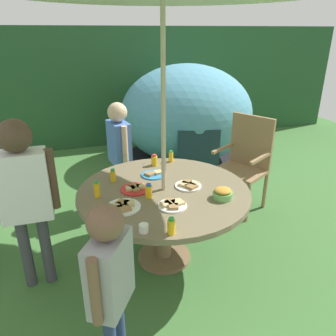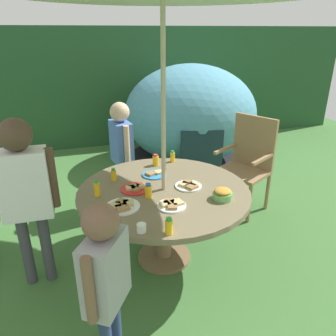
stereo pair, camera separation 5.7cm
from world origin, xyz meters
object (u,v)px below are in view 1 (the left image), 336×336
Objects in this scene: dome_tent at (186,114)px; cup_near at (144,228)px; child_in_grey_shirt at (110,273)px; plate_center_front at (135,188)px; garden_table at (164,200)px; juice_bottle_far_right at (171,157)px; child_in_blue_shirt at (119,143)px; child_in_white_shirt at (24,186)px; plate_mid_left at (172,205)px; juice_bottle_far_left at (149,191)px; juice_bottle_near_right at (97,189)px; juice_bottle_mid_right at (154,160)px; juice_bottle_spot_a at (113,175)px; snack_bowl at (223,194)px; plate_near_left at (188,185)px; wooden_chair at (245,158)px; juice_bottle_back_edge at (171,226)px; plate_center_back at (154,174)px.

dome_tent reaches higher than cup_near.
child_in_grey_shirt is at bearing -127.82° from cup_near.
plate_center_front is at bearing 82.36° from cup_near.
dome_tent is 3.51m from child_in_grey_shirt.
juice_bottle_far_right is at bearing 65.79° from garden_table.
child_in_blue_shirt is 0.97m from plate_center_front.
child_in_blue_shirt is at bearing 85.20° from cup_near.
plate_center_front is (0.35, 0.95, -0.02)m from child_in_grey_shirt.
plate_mid_left is (1.01, -0.31, -0.16)m from child_in_white_shirt.
juice_bottle_near_right is at bearing 159.88° from juice_bottle_far_left.
dome_tent is at bearing 47.77° from child_in_white_shirt.
child_in_grey_shirt is at bearing -114.64° from juice_bottle_mid_right.
child_in_white_shirt is 11.94× the size of juice_bottle_spot_a.
child_in_white_shirt is 1.45m from snack_bowl.
juice_bottle_far_left is at bearing -167.47° from plate_near_left.
juice_bottle_mid_right reaches higher than cup_near.
wooden_chair is 1.89m from cup_near.
child_in_white_shirt is 0.93m from cup_near.
garden_table is 1.35× the size of wooden_chair.
snack_bowl is at bearing -57.22° from plate_near_left.
juice_bottle_far_right is at bearing 71.38° from juice_bottle_back_edge.
snack_bowl is at bearing -37.45° from juice_bottle_spot_a.
child_in_blue_shirt is 10.40× the size of juice_bottle_back_edge.
plate_center_front is 2.04× the size of juice_bottle_far_left.
plate_mid_left is 0.35m from plate_near_left.
juice_bottle_mid_right is (0.24, -0.51, -0.03)m from child_in_blue_shirt.
child_in_white_shirt reaches higher than cup_near.
juice_bottle_near_right is at bearing -115.73° from dome_tent.
juice_bottle_far_left is at bearing 70.87° from cup_near.
juice_bottle_far_left is (0.88, -0.12, -0.12)m from child_in_white_shirt.
wooden_chair is 8.95× the size of juice_bottle_far_left.
child_in_white_shirt reaches higher than juice_bottle_spot_a.
plate_near_left is (0.78, 0.87, -0.02)m from child_in_grey_shirt.
plate_center_back is 1.00× the size of plate_mid_left.
plate_center_front is (0.81, 0.04, -0.16)m from child_in_white_shirt.
plate_mid_left is (0.55, 0.60, -0.02)m from child_in_grey_shirt.
plate_center_back is 0.37m from plate_near_left.
garden_table is 1.07m from child_in_white_shirt.
juice_bottle_mid_right is at bearing -112.34° from wooden_chair.
child_in_blue_shirt is at bearing 75.61° from juice_bottle_spot_a.
child_in_grey_shirt is 1.01m from plate_center_front.
juice_bottle_mid_right reaches higher than plate_near_left.
juice_bottle_far_right reaches higher than snack_bowl.
plate_center_front is (-0.05, -0.96, -0.07)m from child_in_blue_shirt.
plate_center_back is 0.58m from plate_mid_left.
juice_bottle_far_left is at bearing -109.74° from juice_bottle_mid_right.
plate_near_left is 1.96× the size of juice_bottle_far_right.
juice_bottle_far_right is 1.23m from juice_bottle_back_edge.
juice_bottle_mid_right is at bearing 8.29° from child_in_grey_shirt.
juice_bottle_mid_right is (0.64, 1.40, 0.02)m from child_in_grey_shirt.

